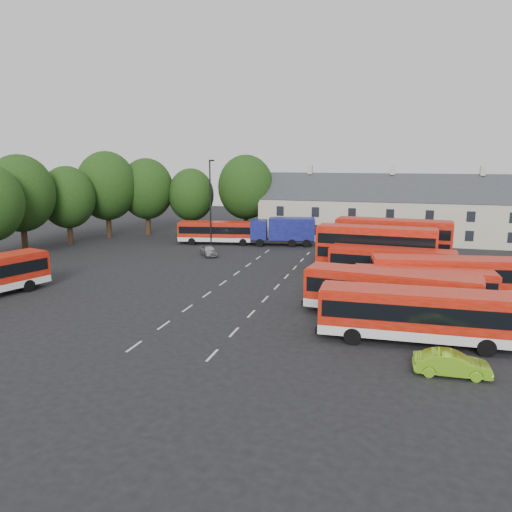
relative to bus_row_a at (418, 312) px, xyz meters
The scene contains 16 objects.
ground 18.64m from the bus_row_a, 151.55° to the left, with size 140.00×140.00×0.00m, color black.
lane_markings 17.65m from the bus_row_a, 141.87° to the left, with size 5.15×33.80×0.01m.
treeline 46.78m from the bus_row_a, 142.72° to the left, with size 29.92×32.59×12.01m.
terrace_houses 38.94m from the bus_row_a, 93.38° to the left, with size 35.70×7.13×10.06m.
bus_row_a is the anchor object (origin of this frame).
bus_row_b 4.86m from the bus_row_a, 109.81° to the left, with size 12.14×4.24×3.36m.
bus_row_c 8.06m from the bus_row_a, 85.18° to the left, with size 10.43×2.92×2.92m.
bus_row_d 11.36m from the bus_row_a, 76.99° to the left, with size 11.97×4.34×3.31m.
bus_row_e 15.30m from the bus_row_a, 96.53° to the left, with size 11.23×3.38×3.13m.
bus_dd_south 18.61m from the bus_row_a, 100.19° to the left, with size 11.40×3.29×4.62m.
bus_dd_north 23.05m from the bus_row_a, 94.41° to the left, with size 11.92×3.68×4.81m.
bus_north 38.29m from the bus_row_a, 128.20° to the left, with size 10.65×4.16×2.94m.
box_truck 34.90m from the bus_row_a, 116.01° to the left, with size 8.44×4.04×3.55m.
silver_car 31.49m from the bus_row_a, 134.68° to the left, with size 1.44×3.59×1.22m, color #B5B8BE.
lime_car 4.77m from the bus_row_a, 69.17° to the right, with size 1.34×3.85×1.27m, color #77BE1D.
lamppost 37.76m from the bus_row_a, 130.12° to the left, with size 0.75×0.47×10.85m.
Camera 1 is at (14.72, -39.22, 11.16)m, focal length 35.00 mm.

